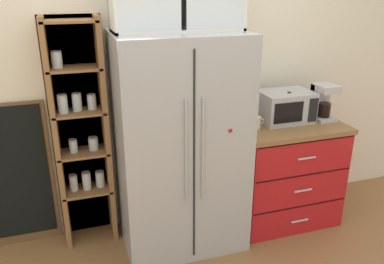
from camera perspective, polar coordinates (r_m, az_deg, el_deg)
name	(u,v)px	position (r m, az deg, el deg)	size (l,w,h in m)	color
ground_plane	(181,235)	(3.49, -1.65, -14.77)	(10.64, 10.64, 0.00)	olive
wall_back_cream	(166,80)	(3.31, -3.85, 7.62)	(4.94, 0.10, 2.55)	silver
refrigerator	(180,144)	(3.06, -1.78, -1.70)	(0.95, 0.73, 1.71)	#ADAFB5
pantry_shelf_column	(81,132)	(3.20, -15.86, 0.00)	(0.45, 0.28, 1.82)	brown
counter_cabinet	(282,171)	(3.61, 13.02, -5.49)	(0.92, 0.68, 0.92)	red
microwave	(285,106)	(3.44, 13.37, 3.64)	(0.44, 0.33, 0.26)	#ADAFB5
coffee_maker	(323,101)	(3.58, 18.46, 4.24)	(0.17, 0.20, 0.31)	#B7B7BC
mug_cream	(256,122)	(3.25, 9.27, 1.42)	(0.12, 0.08, 0.10)	silver
bottle_clear	(288,109)	(3.40, 13.76, 3.24)	(0.07, 0.07, 0.27)	silver
chalkboard_menu	(13,177)	(3.40, -24.57, -5.91)	(0.60, 0.04, 1.20)	brown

